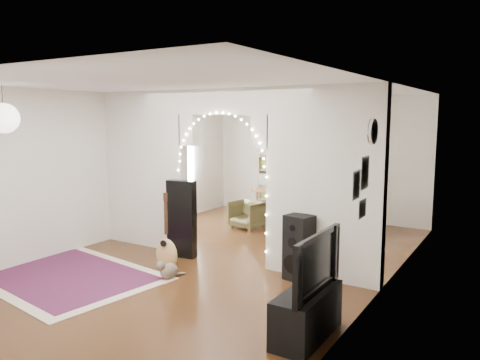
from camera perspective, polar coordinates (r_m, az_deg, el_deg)
The scene contains 24 objects.
floor at distance 7.62m, azimuth -1.88°, elevation -9.59°, with size 7.50×7.50×0.00m, color black.
ceiling at distance 7.29m, azimuth -1.98°, elevation 11.12°, with size 5.00×7.50×0.02m, color white.
wall_back at distance 10.65m, azimuth 9.28°, elevation 2.70°, with size 5.00×0.02×2.70m, color silver.
wall_left at distance 8.95m, azimuth -15.41°, elevation 1.57°, with size 0.02×7.50×2.70m, color silver.
wall_right at distance 6.32m, azimuth 17.34°, elevation -1.00°, with size 0.02×7.50×2.70m, color silver.
divider_wall at distance 7.32m, azimuth -1.93°, elevation 1.11°, with size 5.00×0.20×2.70m.
fairy_lights at distance 7.20m, azimuth -2.50°, elevation 1.99°, with size 1.64×0.04×1.60m, color #FFEABF, non-canonical shape.
window at distance 10.22m, azimuth -7.94°, elevation 3.36°, with size 0.04×1.20×1.40m, color white.
wall_clock at distance 5.68m, azimuth 15.95°, elevation 5.71°, with size 0.31×0.31×0.03m, color white.
picture_frames at distance 5.35m, azimuth 14.55°, elevation -0.81°, with size 0.02×0.50×0.70m, color white, non-canonical shape.
paper_lantern at distance 6.96m, azimuth -26.85°, elevation 6.74°, with size 0.40×0.40×0.40m, color white.
ceiling_fan at distance 9.01m, azimuth 5.15°, elevation 8.55°, with size 1.10×1.10×0.30m, color #BE7D3F, non-canonical shape.
area_rug at distance 7.25m, azimuth -20.33°, elevation -10.94°, with size 2.59×1.94×0.02m, color maroon.
guitar_case at distance 7.65m, azimuth -7.12°, elevation -4.72°, with size 0.48×0.16×1.26m, color black.
acoustic_guitar at distance 7.09m, azimuth -8.96°, elevation -7.40°, with size 0.41×0.20×0.98m.
tabby_cat at distance 6.78m, azimuth -8.77°, elevation -10.81°, with size 0.29×0.46×0.30m.
floor_speaker at distance 6.63m, azimuth 7.19°, elevation -8.20°, with size 0.42×0.38×0.92m.
media_console at distance 5.07m, azimuth 8.14°, elevation -15.88°, with size 0.40×1.00×0.50m, color black.
tv at distance 4.87m, azimuth 8.27°, elevation -9.84°, with size 1.07×0.14×0.62m, color black.
bookcase at distance 10.71m, azimuth 5.74°, elevation -0.72°, with size 1.36×0.34×1.40m, color #C3A98D.
dining_table at distance 9.85m, azimuth 5.61°, elevation -1.56°, with size 1.29×0.95×0.76m.
flower_vase at distance 9.83m, azimuth 5.62°, elevation -0.59°, with size 0.18×0.18×0.19m, color silver.
dining_chair_left at distance 9.59m, azimuth 0.92°, elevation -4.22°, with size 0.60×0.62×0.56m, color #494324.
dining_chair_right at distance 9.54m, azimuth 12.91°, elevation -4.47°, with size 0.61×0.62×0.57m, color #494324.
Camera 1 is at (4.01, -6.07, 2.28)m, focal length 35.00 mm.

